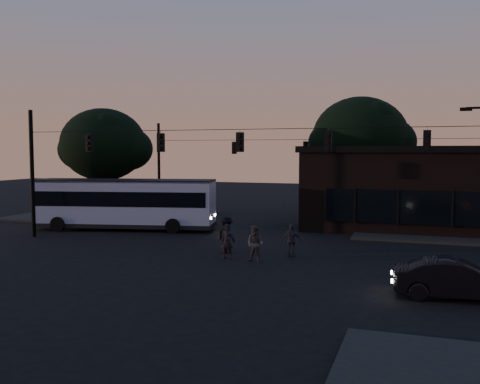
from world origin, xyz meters
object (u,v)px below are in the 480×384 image
(building, at_px, (425,187))
(pedestrian_a, at_px, (227,241))
(pedestrian_b, at_px, (255,244))
(pedestrian_d, at_px, (227,235))
(pedestrian_c, at_px, (292,241))
(car, at_px, (456,279))
(bus, at_px, (125,202))

(building, relative_size, pedestrian_a, 9.28)
(pedestrian_b, bearing_deg, pedestrian_d, 149.36)
(pedestrian_c, height_order, pedestrian_d, pedestrian_d)
(building, xyz_separation_m, pedestrian_c, (-6.04, -12.93, -1.91))
(car, xyz_separation_m, pedestrian_a, (-9.89, 3.91, 0.14))
(bus, xyz_separation_m, pedestrian_a, (9.50, -6.67, -1.00))
(pedestrian_a, bearing_deg, pedestrian_c, 26.10)
(pedestrian_c, xyz_separation_m, pedestrian_d, (-3.33, -0.05, 0.12))
(bus, height_order, car, bus)
(pedestrian_b, xyz_separation_m, pedestrian_c, (1.29, 1.75, -0.06))
(building, bearing_deg, bus, -157.34)
(bus, bearing_deg, pedestrian_b, -45.05)
(pedestrian_d, bearing_deg, pedestrian_b, 172.51)
(building, relative_size, pedestrian_d, 8.42)
(bus, relative_size, pedestrian_d, 6.49)
(bus, relative_size, pedestrian_c, 7.47)
(bus, distance_m, pedestrian_d, 10.47)
(car, relative_size, pedestrian_c, 2.64)
(building, height_order, pedestrian_a, building)
(building, distance_m, pedestrian_a, 16.94)
(building, relative_size, pedestrian_c, 9.69)
(pedestrian_b, height_order, pedestrian_c, pedestrian_b)
(pedestrian_d, bearing_deg, bus, 1.74)
(pedestrian_b, bearing_deg, building, 72.71)
(pedestrian_c, bearing_deg, building, -120.36)
(bus, bearing_deg, pedestrian_d, -43.18)
(pedestrian_b, xyz_separation_m, pedestrian_d, (-2.03, 1.70, 0.06))
(pedestrian_b, distance_m, pedestrian_c, 2.18)
(bus, distance_m, car, 22.12)
(building, xyz_separation_m, pedestrian_d, (-9.37, -12.98, -1.79))
(bus, bearing_deg, car, -41.12)
(building, distance_m, pedestrian_b, 16.51)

